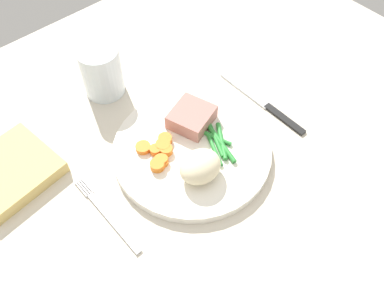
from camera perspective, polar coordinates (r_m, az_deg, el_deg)
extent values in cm
cube|color=beige|center=(73.56, -2.61, -1.73)|extent=(120.00, 90.00, 2.00)
cylinder|color=white|center=(72.06, 0.00, -0.86)|extent=(26.88, 26.88, 1.60)
cube|color=#B2756B|center=(73.80, -0.05, 3.65)|extent=(8.75, 8.49, 2.81)
ellipsoid|color=beige|center=(66.63, 1.19, -2.98)|extent=(7.00, 5.93, 4.34)
cylinder|color=orange|center=(71.09, -3.92, -0.20)|extent=(2.49, 2.49, 1.20)
cylinder|color=orange|center=(71.31, -6.59, -0.48)|extent=(2.55, 2.55, 0.93)
cylinder|color=orange|center=(69.31, -4.03, -2.20)|extent=(1.91, 1.91, 1.23)
cylinder|color=orange|center=(68.79, -4.69, -2.87)|extent=(2.35, 2.35, 1.26)
cylinder|color=orange|center=(70.40, -3.37, -0.93)|extent=(2.20, 2.20, 1.17)
cylinder|color=orange|center=(71.91, -3.60, 0.65)|extent=(2.39, 2.39, 1.15)
cylinder|color=orange|center=(70.67, -4.94, -0.82)|extent=(1.98, 1.98, 1.13)
cylinder|color=orange|center=(69.38, -4.17, -2.28)|extent=(2.43, 2.43, 1.01)
cylinder|color=#2D8C38|center=(71.56, 3.97, 0.05)|extent=(2.74, 8.45, 0.84)
cylinder|color=#2D8C38|center=(70.94, 2.98, -0.63)|extent=(3.51, 6.72, 0.70)
cylinder|color=#2D8C38|center=(71.90, 4.00, 0.39)|extent=(4.96, 6.79, 0.82)
cylinder|color=#2D8C38|center=(72.14, 3.20, 0.66)|extent=(3.87, 7.24, 0.75)
cylinder|color=#2D8C38|center=(72.45, 3.00, 0.97)|extent=(2.74, 6.33, 0.71)
cube|color=silver|center=(66.77, -10.49, -10.32)|extent=(1.00, 13.00, 0.40)
cube|color=silver|center=(70.79, -14.72, -5.92)|extent=(0.24, 3.60, 0.40)
cube|color=silver|center=(70.85, -14.45, -5.75)|extent=(0.24, 3.60, 0.40)
cube|color=silver|center=(70.91, -14.18, -5.57)|extent=(0.24, 3.60, 0.40)
cube|color=silver|center=(70.97, -13.91, -5.39)|extent=(0.24, 3.60, 0.40)
cube|color=black|center=(78.98, 12.32, 3.28)|extent=(1.30, 9.00, 0.64)
cube|color=silver|center=(82.86, 7.15, 7.29)|extent=(1.70, 12.00, 0.40)
cylinder|color=silver|center=(80.62, -12.24, 9.44)|extent=(7.49, 7.49, 9.78)
cylinder|color=silver|center=(82.46, -11.92, 8.08)|extent=(6.90, 6.90, 4.37)
cube|color=#DBBC6B|center=(75.31, -23.23, -3.36)|extent=(15.26, 14.54, 2.31)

